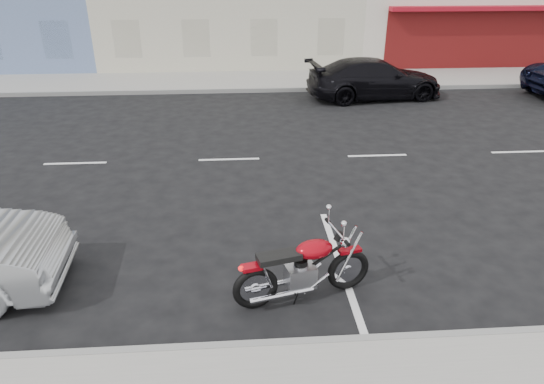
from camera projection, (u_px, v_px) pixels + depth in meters
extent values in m
plane|color=black|center=(304.00, 157.00, 12.98)|extent=(120.00, 120.00, 0.00)
cube|color=gray|center=(160.00, 82.00, 20.44)|extent=(80.00, 3.40, 0.15)
cube|color=gray|center=(154.00, 92.00, 18.91)|extent=(80.00, 0.12, 0.16)
torus|color=black|center=(392.00, 262.00, 7.94)|extent=(0.72, 0.29, 0.71)
torus|color=black|center=(305.00, 279.00, 7.52)|extent=(0.72, 0.29, 0.71)
cube|color=maroon|center=(395.00, 243.00, 7.78)|extent=(0.38, 0.22, 0.05)
cube|color=maroon|center=(303.00, 259.00, 7.33)|extent=(0.35, 0.24, 0.06)
cube|color=gray|center=(347.00, 268.00, 7.69)|extent=(0.51, 0.42, 0.36)
ellipsoid|color=maroon|center=(361.00, 241.00, 7.55)|extent=(0.66, 0.50, 0.29)
cube|color=black|center=(328.00, 249.00, 7.41)|extent=(0.71, 0.43, 0.10)
cylinder|color=silver|center=(383.00, 224.00, 7.55)|extent=(0.22, 0.73, 0.04)
sphere|color=silver|center=(390.00, 235.00, 7.68)|extent=(0.18, 0.18, 0.18)
cylinder|color=silver|center=(330.00, 286.00, 7.54)|extent=(1.00, 0.33, 0.08)
cylinder|color=silver|center=(323.00, 275.00, 7.79)|extent=(1.00, 0.33, 0.08)
cylinder|color=silver|center=(391.00, 246.00, 7.79)|extent=(0.41, 0.14, 0.84)
cylinder|color=black|center=(361.00, 256.00, 7.67)|extent=(0.84, 0.26, 0.52)
imported|color=black|center=(375.00, 79.00, 18.13)|extent=(5.26, 2.64, 1.47)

